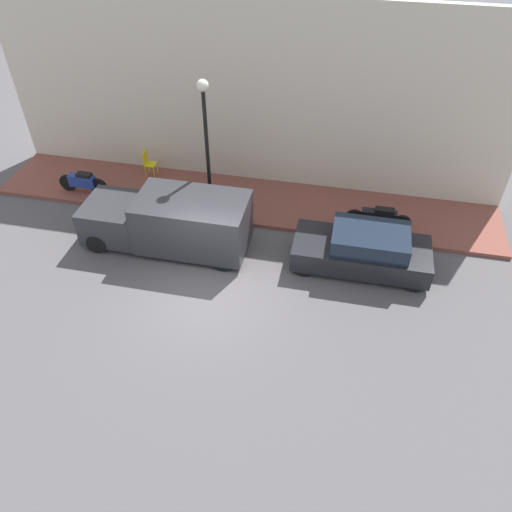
{
  "coord_description": "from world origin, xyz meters",
  "views": [
    {
      "loc": [
        -9.82,
        -3.56,
        10.4
      ],
      "look_at": [
        1.14,
        -1.25,
        0.6
      ],
      "focal_mm": 35.0,
      "sensor_mm": 36.0,
      "label": 1
    }
  ],
  "objects_px": {
    "parked_car": "(363,250)",
    "delivery_van": "(169,221)",
    "cafe_chair": "(148,162)",
    "streetlamp": "(206,127)",
    "motorcycle_blue": "(83,182)",
    "motorcycle_black": "(379,217)"
  },
  "relations": [
    {
      "from": "parked_car",
      "to": "motorcycle_black",
      "type": "height_order",
      "value": "parked_car"
    },
    {
      "from": "parked_car",
      "to": "streetlamp",
      "type": "height_order",
      "value": "streetlamp"
    },
    {
      "from": "parked_car",
      "to": "delivery_van",
      "type": "distance_m",
      "value": 6.08
    },
    {
      "from": "delivery_van",
      "to": "motorcycle_blue",
      "type": "height_order",
      "value": "delivery_van"
    },
    {
      "from": "streetlamp",
      "to": "cafe_chair",
      "type": "bearing_deg",
      "value": 58.26
    },
    {
      "from": "delivery_van",
      "to": "cafe_chair",
      "type": "height_order",
      "value": "delivery_van"
    },
    {
      "from": "parked_car",
      "to": "motorcycle_blue",
      "type": "xyz_separation_m",
      "value": [
        1.82,
        10.09,
        -0.07
      ]
    },
    {
      "from": "delivery_van",
      "to": "motorcycle_black",
      "type": "relative_size",
      "value": 2.45
    },
    {
      "from": "parked_car",
      "to": "delivery_van",
      "type": "bearing_deg",
      "value": 91.88
    },
    {
      "from": "streetlamp",
      "to": "motorcycle_blue",
      "type": "bearing_deg",
      "value": 86.97
    },
    {
      "from": "motorcycle_black",
      "to": "streetlamp",
      "type": "height_order",
      "value": "streetlamp"
    },
    {
      "from": "cafe_chair",
      "to": "parked_car",
      "type": "bearing_deg",
      "value": -112.55
    },
    {
      "from": "delivery_van",
      "to": "cafe_chair",
      "type": "relative_size",
      "value": 5.23
    },
    {
      "from": "motorcycle_black",
      "to": "cafe_chair",
      "type": "distance_m",
      "value": 8.75
    },
    {
      "from": "parked_car",
      "to": "streetlamp",
      "type": "bearing_deg",
      "value": 73.32
    },
    {
      "from": "parked_car",
      "to": "cafe_chair",
      "type": "bearing_deg",
      "value": 67.45
    },
    {
      "from": "cafe_chair",
      "to": "streetlamp",
      "type": "bearing_deg",
      "value": -121.74
    },
    {
      "from": "motorcycle_black",
      "to": "motorcycle_blue",
      "type": "relative_size",
      "value": 1.17
    },
    {
      "from": "delivery_van",
      "to": "streetlamp",
      "type": "xyz_separation_m",
      "value": [
        1.76,
        -0.85,
        2.4
      ]
    },
    {
      "from": "parked_car",
      "to": "motorcycle_blue",
      "type": "bearing_deg",
      "value": 79.77
    },
    {
      "from": "parked_car",
      "to": "delivery_van",
      "type": "height_order",
      "value": "delivery_van"
    },
    {
      "from": "parked_car",
      "to": "cafe_chair",
      "type": "height_order",
      "value": "parked_car"
    }
  ]
}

